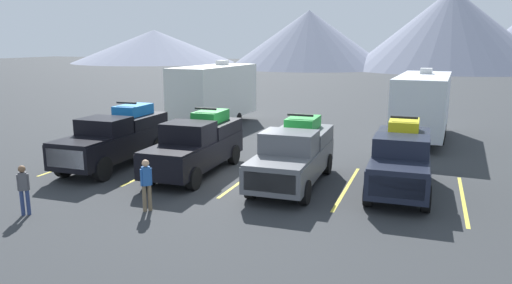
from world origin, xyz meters
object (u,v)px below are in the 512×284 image
Objects in this scene: pickup_truck_a at (116,137)px; pickup_truck_d at (401,159)px; person_b at (24,187)px; pickup_truck_b at (197,144)px; person_a at (146,182)px; pickup_truck_c at (294,154)px; camper_trailer_a at (215,92)px; camper_trailer_b at (422,103)px.

pickup_truck_a is 1.11× the size of pickup_truck_d.
person_b is (-10.50, -6.47, -0.26)m from pickup_truck_d.
pickup_truck_d is at bearing 2.26° from pickup_truck_b.
person_a is 1.06× the size of person_b.
camper_trailer_a is (-8.03, 10.35, 0.97)m from pickup_truck_c.
pickup_truck_b is at bearing 2.48° from pickup_truck_a.
camper_trailer_a is 12.23m from camper_trailer_b.
camper_trailer_b is at bearing 67.60° from pickup_truck_c.
person_b is (1.28, -16.36, -1.21)m from camper_trailer_a.
pickup_truck_d is 8.73m from person_a.
pickup_truck_c is 1.08× the size of pickup_truck_d.
camper_trailer_b is at bearing 50.55° from pickup_truck_b.
pickup_truck_b is 6.73m from person_b.
pickup_truck_b is 13.01m from camper_trailer_b.
person_b is at bearing -80.17° from pickup_truck_a.
person_a is at bearing -145.92° from pickup_truck_d.
pickup_truck_b is 0.64× the size of camper_trailer_b.
pickup_truck_d reaches higher than person_b.
camper_trailer_b is (4.20, 10.18, 0.84)m from pickup_truck_c.
pickup_truck_b is 3.48× the size of person_a.
person_b is at bearing -113.60° from pickup_truck_b.
pickup_truck_b is at bearing 177.82° from pickup_truck_c.
pickup_truck_a is 15.75m from camper_trailer_b.
pickup_truck_c is 5.63m from person_a.
pickup_truck_c is at bearing -172.97° from pickup_truck_d.
camper_trailer_a is 5.51× the size of person_b.
pickup_truck_c is (4.06, -0.15, -0.02)m from pickup_truck_b.
pickup_truck_c reaches higher than person_b.
pickup_truck_d is 3.41× the size of person_b.
camper_trailer_b is (8.25, 10.03, 0.82)m from pickup_truck_b.
camper_trailer_a is 5.21× the size of person_a.
camper_trailer_b is at bearing 87.34° from pickup_truck_d.
pickup_truck_b is at bearing -68.70° from camper_trailer_a.
camper_trailer_b is (0.45, 9.72, 0.83)m from pickup_truck_d.
pickup_truck_a reaches higher than pickup_truck_b.
camper_trailer_a is (-3.98, 10.20, 0.95)m from pickup_truck_b.
pickup_truck_c is 3.67× the size of person_b.
pickup_truck_b is 1.00× the size of pickup_truck_c.
person_b is (1.04, -6.00, -0.31)m from pickup_truck_a.
pickup_truck_a is 7.79m from pickup_truck_c.
pickup_truck_c is 13.14m from camper_trailer_a.
pickup_truck_c is at bearing 0.06° from pickup_truck_a.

